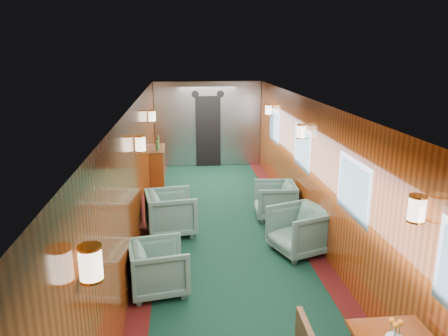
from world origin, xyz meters
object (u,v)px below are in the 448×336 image
(armchair_right_near, at_px, (299,230))
(armchair_right_far, at_px, (275,200))
(armchair_left_near, at_px, (159,268))
(armchair_left_far, at_px, (171,213))
(credenza, at_px, (158,167))

(armchair_right_near, xyz_separation_m, armchair_right_far, (-0.07, 1.56, -0.02))
(armchair_left_near, xyz_separation_m, armchair_left_far, (0.13, 1.98, 0.04))
(armchair_left_near, bearing_deg, armchair_right_far, -50.19)
(armchair_right_near, distance_m, armchair_right_far, 1.56)
(credenza, distance_m, armchair_right_near, 4.59)
(credenza, bearing_deg, armchair_left_near, -87.28)
(credenza, bearing_deg, armchair_right_far, -44.15)
(armchair_right_far, bearing_deg, armchair_left_near, -36.48)
(credenza, relative_size, armchair_right_far, 1.57)
(armchair_right_near, bearing_deg, armchair_left_far, -135.67)
(armchair_left_near, xyz_separation_m, armchair_right_far, (2.16, 2.55, 0.01))
(armchair_left_near, bearing_deg, armchair_left_far, -13.75)
(credenza, height_order, armchair_left_near, credenza)
(armchair_left_near, bearing_deg, armchair_right_near, -75.93)
(armchair_left_far, bearing_deg, armchair_right_far, -83.73)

